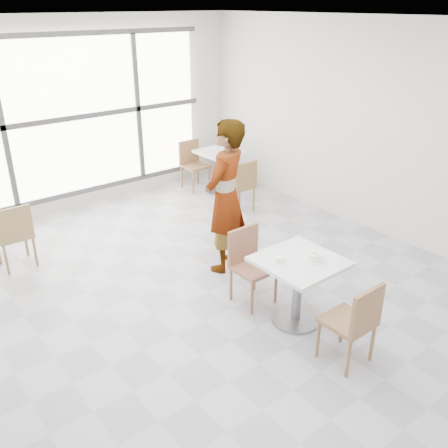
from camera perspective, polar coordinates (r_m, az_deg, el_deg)
floor at (r=5.83m, az=-1.86°, el=-7.99°), size 7.00×7.00×0.00m
ceiling at (r=4.90m, az=-2.38°, el=22.97°), size 7.00×7.00×0.00m
wall_back at (r=8.16m, az=-17.29°, el=12.00°), size 6.00×0.00×6.00m
wall_right at (r=7.30m, az=17.49°, el=10.56°), size 0.00×7.00×7.00m
window at (r=8.10m, az=-17.11°, el=11.94°), size 4.60×0.07×2.52m
main_table at (r=5.12m, az=8.74°, el=-6.42°), size 0.80×0.80×0.75m
chair_near at (r=4.68m, az=15.23°, el=-10.78°), size 0.42×0.42×0.87m
chair_far at (r=5.46m, az=2.96°, el=-4.30°), size 0.42×0.42×0.87m
oatmeal_bowl at (r=5.01m, az=10.68°, el=-3.79°), size 0.21×0.21×0.10m
coffee_cup at (r=4.92m, az=6.47°, el=-4.25°), size 0.16×0.13×0.07m
person at (r=5.94m, az=0.20°, el=3.16°), size 0.83×0.71×1.93m
bg_table_right at (r=8.70m, az=-0.55°, el=6.93°), size 0.70×0.70×0.75m
bg_chair_left_near at (r=6.65m, az=-23.45°, el=-0.91°), size 0.42×0.42×0.87m
bg_chair_right_near at (r=7.78m, az=2.10°, el=4.83°), size 0.42×0.42×0.87m
bg_chair_right_far at (r=8.90m, az=-3.73°, el=7.38°), size 0.42×0.42×0.87m
plant_right at (r=9.10m, az=0.22°, el=7.14°), size 0.47×0.47×0.80m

